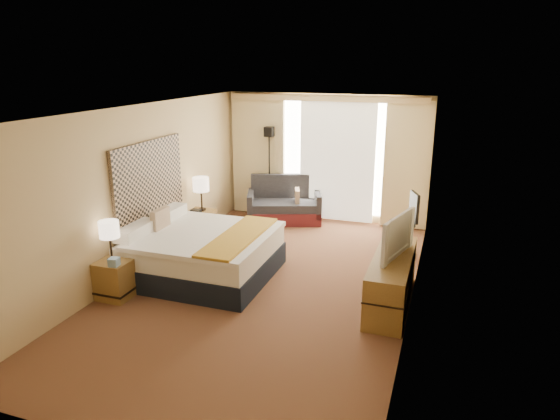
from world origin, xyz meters
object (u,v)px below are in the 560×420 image
(floor_lamp, at_px, (269,154))
(desk_chair, at_px, (406,225))
(nightstand_right, at_px, (200,225))
(media_dresser, at_px, (391,280))
(nightstand_left, at_px, (117,278))
(loveseat, at_px, (284,206))
(lamp_right, at_px, (201,185))
(lamp_left, at_px, (109,230))
(bed, at_px, (202,253))
(television, at_px, (391,234))

(floor_lamp, distance_m, desk_chair, 3.28)
(nightstand_right, distance_m, media_dresser, 3.97)
(nightstand_left, height_order, media_dresser, media_dresser)
(loveseat, bearing_deg, lamp_right, -145.24)
(nightstand_right, xyz_separation_m, floor_lamp, (0.72, 1.79, 1.08))
(lamp_left, bearing_deg, nightstand_left, 37.59)
(media_dresser, relative_size, lamp_left, 3.11)
(loveseat, xyz_separation_m, floor_lamp, (-0.40, 0.19, 1.05))
(nightstand_left, distance_m, floor_lamp, 4.48)
(bed, distance_m, lamp_left, 1.50)
(loveseat, xyz_separation_m, lamp_right, (-1.10, -1.53, 0.73))
(bed, xyz_separation_m, floor_lamp, (-0.09, 3.24, 0.99))
(bed, distance_m, lamp_right, 1.83)
(nightstand_right, bearing_deg, lamp_right, 72.07)
(lamp_right, height_order, television, television)
(nightstand_left, height_order, lamp_right, lamp_right)
(bed, relative_size, floor_lamp, 1.08)
(bed, distance_m, loveseat, 3.06)
(nightstand_right, height_order, desk_chair, desk_chair)
(desk_chair, xyz_separation_m, lamp_right, (-3.65, -0.61, 0.57))
(lamp_left, xyz_separation_m, television, (3.68, 1.12, -0.01))
(bed, distance_m, desk_chair, 3.57)
(nightstand_left, bearing_deg, lamp_right, 89.58)
(media_dresser, distance_m, lamp_left, 3.94)
(floor_lamp, relative_size, lamp_right, 3.04)
(nightstand_left, bearing_deg, floor_lamp, 80.46)
(nightstand_right, bearing_deg, media_dresser, -21.40)
(floor_lamp, bearing_deg, lamp_left, -99.88)
(floor_lamp, bearing_deg, nightstand_left, -99.54)
(lamp_right, bearing_deg, lamp_left, -91.10)
(television, bearing_deg, media_dresser, -119.26)
(media_dresser, height_order, lamp_right, lamp_right)
(nightstand_right, distance_m, desk_chair, 3.74)
(lamp_right, bearing_deg, television, -21.89)
(media_dresser, distance_m, lamp_right, 4.04)
(floor_lamp, bearing_deg, bed, -88.43)
(bed, xyz_separation_m, television, (2.84, 0.05, 0.62))
(desk_chair, distance_m, television, 2.14)
(nightstand_left, distance_m, bed, 1.33)
(nightstand_left, relative_size, media_dresser, 0.31)
(loveseat, distance_m, floor_lamp, 1.14)
(nightstand_left, bearing_deg, television, 16.77)
(lamp_right, xyz_separation_m, television, (3.63, -1.46, -0.05))
(lamp_left, height_order, lamp_right, lamp_right)
(nightstand_left, height_order, television, television)
(floor_lamp, bearing_deg, loveseat, -25.73)
(bed, bearing_deg, floor_lamp, 91.57)
(television, bearing_deg, nightstand_right, 84.53)
(nightstand_left, xyz_separation_m, television, (3.65, 1.10, 0.71))
(nightstand_left, bearing_deg, nightstand_right, 90.00)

